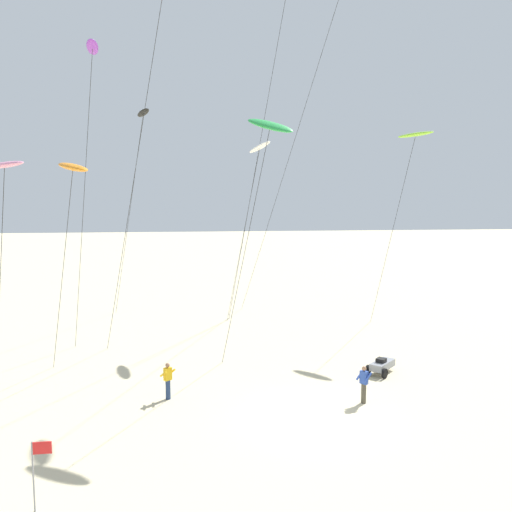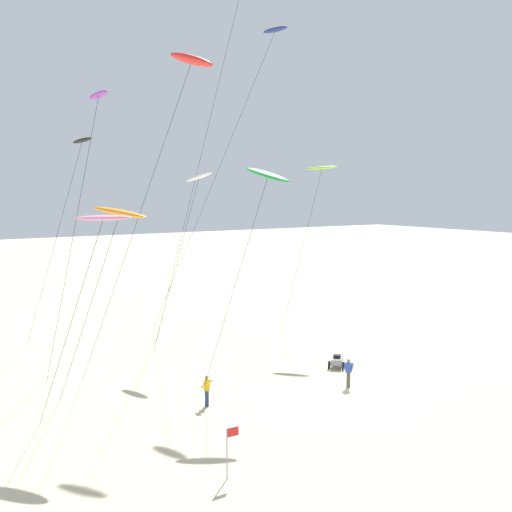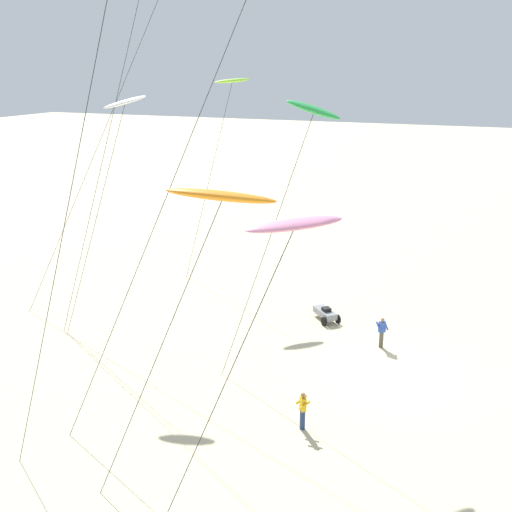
# 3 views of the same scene
# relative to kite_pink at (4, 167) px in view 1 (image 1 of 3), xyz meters

# --- Properties ---
(ground_plane) EXTENTS (260.00, 260.00, 0.00)m
(ground_plane) POSITION_rel_kite_pink_xyz_m (11.93, -1.29, -10.18)
(ground_plane) COLOR beige
(kite_pink) EXTENTS (3.34, 4.99, 10.46)m
(kite_pink) POSITION_rel_kite_pink_xyz_m (0.00, 0.00, 0.00)
(kite_pink) COLOR pink
(kite_pink) RESTS_ON ground
(kite_black) EXTENTS (3.54, 6.08, 15.11)m
(kite_black) POSITION_rel_kite_pink_xyz_m (4.07, 15.21, 4.31)
(kite_black) COLOR black
(kite_black) RESTS_ON ground
(kite_green) EXTENTS (3.26, 4.87, 12.99)m
(kite_green) POSITION_rel_kite_pink_xyz_m (10.83, 2.76, 2.11)
(kite_green) COLOR green
(kite_green) RESTS_ON ground
(kite_lime) EXTENTS (2.76, 4.02, 13.45)m
(kite_lime) POSITION_rel_kite_pink_xyz_m (21.97, 11.57, 2.90)
(kite_lime) COLOR #8CD833
(kite_lime) RESTS_ON ground
(kite_purple) EXTENTS (2.70, 5.00, 16.91)m
(kite_purple) POSITION_rel_kite_pink_xyz_m (2.30, 6.74, 6.15)
(kite_purple) COLOR purple
(kite_purple) RESTS_ON ground
(kite_orange) EXTENTS (3.38, 5.55, 10.80)m
(kite_orange) POSITION_rel_kite_pink_xyz_m (1.93, 2.94, 0.17)
(kite_orange) COLOR orange
(kite_orange) RESTS_ON ground
(kite_white) EXTENTS (2.80, 4.60, 12.84)m
(kite_white) POSITION_rel_kite_pink_xyz_m (11.79, 12.90, 2.10)
(kite_white) COLOR white
(kite_white) RESTS_ON ground
(kite_flyer_nearest) EXTENTS (0.72, 0.72, 1.67)m
(kite_flyer_nearest) POSITION_rel_kite_pink_xyz_m (14.59, -0.19, -9.29)
(kite_flyer_nearest) COLOR #4C4738
(kite_flyer_nearest) RESTS_ON ground
(kite_flyer_middle) EXTENTS (0.72, 0.71, 1.67)m
(kite_flyer_middle) POSITION_rel_kite_pink_xyz_m (6.02, 1.42, -9.29)
(kite_flyer_middle) COLOR navy
(kite_flyer_middle) RESTS_ON ground
(beach_buggy) EXTENTS (1.92, 1.90, 0.82)m
(beach_buggy) POSITION_rel_kite_pink_xyz_m (16.87, 3.47, -9.75)
(beach_buggy) COLOR gray
(beach_buggy) RESTS_ON ground
(marker_flag) EXTENTS (0.56, 0.05, 2.10)m
(marker_flag) POSITION_rel_kite_pink_xyz_m (2.67, -6.59, -8.69)
(marker_flag) COLOR gray
(marker_flag) RESTS_ON ground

